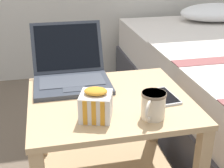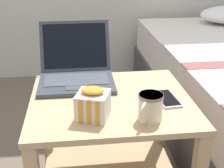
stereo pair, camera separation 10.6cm
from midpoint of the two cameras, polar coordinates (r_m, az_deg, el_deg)
The scene contains 5 objects.
bedside_table at distance 1.32m, azimuth 2.11°, elevation -10.09°, with size 0.63×0.55×0.53m.
laptop at distance 1.38m, azimuth -4.40°, elevation 2.48°, with size 0.32×0.35×0.23m.
mug_front_left at distance 1.07m, azimuth 9.82°, elevation -4.06°, with size 0.10×0.11×0.10m.
snack_bag at distance 1.07m, azimuth -0.69°, elevation -3.74°, with size 0.13×0.13×0.11m.
cell_phone at distance 1.24m, azimuth 12.40°, elevation -2.67°, with size 0.09×0.16×0.01m.
Camera 2 is at (-0.12, -1.09, 1.08)m, focal length 50.00 mm.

